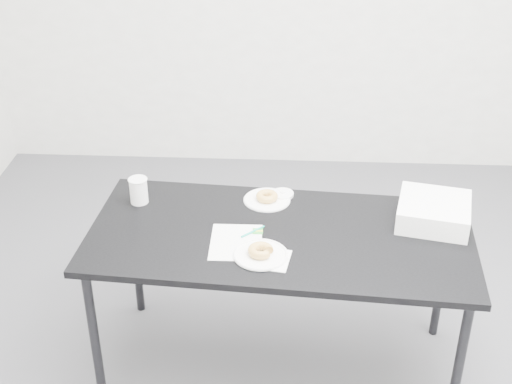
{
  "coord_description": "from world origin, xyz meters",
  "views": [
    {
      "loc": [
        0.04,
        -2.65,
        2.41
      ],
      "look_at": [
        -0.11,
        0.02,
        0.86
      ],
      "focal_mm": 50.0,
      "sensor_mm": 36.0,
      "label": 1
    }
  ],
  "objects_px": {
    "pen": "(253,232)",
    "plate_far": "(267,200)",
    "scorecard": "(236,242)",
    "plate_near": "(261,255)",
    "coffee_cup": "(139,190)",
    "donut_near": "(261,250)",
    "bakery_box": "(434,212)",
    "donut_far": "(267,196)",
    "table": "(280,244)"
  },
  "relations": [
    {
      "from": "pen",
      "to": "plate_far",
      "type": "bearing_deg",
      "value": 35.99
    },
    {
      "from": "scorecard",
      "to": "plate_near",
      "type": "relative_size",
      "value": 1.21
    },
    {
      "from": "plate_far",
      "to": "coffee_cup",
      "type": "distance_m",
      "value": 0.58
    },
    {
      "from": "donut_near",
      "to": "coffee_cup",
      "type": "relative_size",
      "value": 0.86
    },
    {
      "from": "plate_far",
      "to": "plate_near",
      "type": "bearing_deg",
      "value": -91.07
    },
    {
      "from": "pen",
      "to": "bakery_box",
      "type": "height_order",
      "value": "bakery_box"
    },
    {
      "from": "bakery_box",
      "to": "plate_near",
      "type": "bearing_deg",
      "value": -145.61
    },
    {
      "from": "scorecard",
      "to": "pen",
      "type": "bearing_deg",
      "value": 48.18
    },
    {
      "from": "plate_far",
      "to": "coffee_cup",
      "type": "bearing_deg",
      "value": -175.63
    },
    {
      "from": "pen",
      "to": "donut_far",
      "type": "distance_m",
      "value": 0.28
    },
    {
      "from": "plate_near",
      "to": "bakery_box",
      "type": "bearing_deg",
      "value": 22.07
    },
    {
      "from": "table",
      "to": "donut_far",
      "type": "distance_m",
      "value": 0.29
    },
    {
      "from": "pen",
      "to": "bakery_box",
      "type": "relative_size",
      "value": 0.42
    },
    {
      "from": "table",
      "to": "pen",
      "type": "bearing_deg",
      "value": -174.83
    },
    {
      "from": "pen",
      "to": "bakery_box",
      "type": "bearing_deg",
      "value": -34.21
    },
    {
      "from": "donut_near",
      "to": "bakery_box",
      "type": "relative_size",
      "value": 0.35
    },
    {
      "from": "coffee_cup",
      "to": "plate_near",
      "type": "bearing_deg",
      "value": -34.76
    },
    {
      "from": "scorecard",
      "to": "plate_near",
      "type": "bearing_deg",
      "value": -41.65
    },
    {
      "from": "plate_near",
      "to": "bakery_box",
      "type": "xyz_separation_m",
      "value": [
        0.74,
        0.3,
        0.04
      ]
    },
    {
      "from": "table",
      "to": "plate_near",
      "type": "bearing_deg",
      "value": -109.82
    },
    {
      "from": "donut_near",
      "to": "plate_far",
      "type": "distance_m",
      "value": 0.44
    },
    {
      "from": "donut_far",
      "to": "coffee_cup",
      "type": "xyz_separation_m",
      "value": [
        -0.58,
        -0.04,
        0.04
      ]
    },
    {
      "from": "scorecard",
      "to": "plate_far",
      "type": "relative_size",
      "value": 1.26
    },
    {
      "from": "table",
      "to": "donut_near",
      "type": "height_order",
      "value": "donut_near"
    },
    {
      "from": "scorecard",
      "to": "plate_far",
      "type": "xyz_separation_m",
      "value": [
        0.12,
        0.35,
        0.0
      ]
    },
    {
      "from": "table",
      "to": "coffee_cup",
      "type": "distance_m",
      "value": 0.7
    },
    {
      "from": "scorecard",
      "to": "donut_far",
      "type": "distance_m",
      "value": 0.37
    },
    {
      "from": "donut_far",
      "to": "coffee_cup",
      "type": "distance_m",
      "value": 0.58
    },
    {
      "from": "table",
      "to": "plate_far",
      "type": "bearing_deg",
      "value": 108.16
    },
    {
      "from": "scorecard",
      "to": "donut_near",
      "type": "xyz_separation_m",
      "value": [
        0.11,
        -0.09,
        0.03
      ]
    },
    {
      "from": "table",
      "to": "plate_far",
      "type": "relative_size",
      "value": 7.86
    },
    {
      "from": "scorecard",
      "to": "donut_near",
      "type": "height_order",
      "value": "donut_near"
    },
    {
      "from": "donut_near",
      "to": "plate_far",
      "type": "bearing_deg",
      "value": 88.93
    },
    {
      "from": "pen",
      "to": "plate_far",
      "type": "relative_size",
      "value": 0.59
    },
    {
      "from": "plate_near",
      "to": "donut_near",
      "type": "bearing_deg",
      "value": 0.0
    },
    {
      "from": "bakery_box",
      "to": "scorecard",
      "type": "bearing_deg",
      "value": -153.95
    },
    {
      "from": "plate_near",
      "to": "plate_far",
      "type": "bearing_deg",
      "value": 88.93
    },
    {
      "from": "table",
      "to": "bakery_box",
      "type": "bearing_deg",
      "value": 15.22
    },
    {
      "from": "scorecard",
      "to": "coffee_cup",
      "type": "xyz_separation_m",
      "value": [
        -0.47,
        0.3,
        0.06
      ]
    },
    {
      "from": "scorecard",
      "to": "plate_near",
      "type": "distance_m",
      "value": 0.14
    },
    {
      "from": "plate_near",
      "to": "bakery_box",
      "type": "relative_size",
      "value": 0.74
    },
    {
      "from": "table",
      "to": "scorecard",
      "type": "bearing_deg",
      "value": -152.84
    },
    {
      "from": "coffee_cup",
      "to": "donut_near",
      "type": "bearing_deg",
      "value": -34.76
    },
    {
      "from": "pen",
      "to": "bakery_box",
      "type": "distance_m",
      "value": 0.79
    },
    {
      "from": "donut_near",
      "to": "donut_far",
      "type": "relative_size",
      "value": 1.04
    },
    {
      "from": "plate_far",
      "to": "donut_far",
      "type": "distance_m",
      "value": 0.02
    },
    {
      "from": "table",
      "to": "plate_near",
      "type": "distance_m",
      "value": 0.2
    },
    {
      "from": "plate_near",
      "to": "coffee_cup",
      "type": "bearing_deg",
      "value": 145.24
    },
    {
      "from": "plate_near",
      "to": "coffee_cup",
      "type": "xyz_separation_m",
      "value": [
        -0.57,
        0.4,
        0.06
      ]
    },
    {
      "from": "plate_near",
      "to": "coffee_cup",
      "type": "height_order",
      "value": "coffee_cup"
    }
  ]
}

